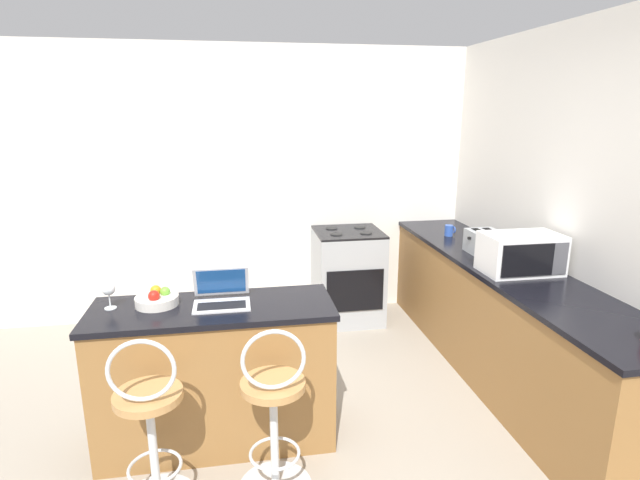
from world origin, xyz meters
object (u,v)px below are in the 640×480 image
Objects in this scene: laptop at (222,295)px; stove_range at (348,276)px; toaster at (484,242)px; bar_stool_near at (151,429)px; bar_stool_far at (274,417)px; wine_glass_tall at (109,290)px; mug_blue at (449,230)px; fruit_bowl at (157,299)px; microwave at (521,253)px.

laptop is 2.08m from stove_range.
toaster reaches higher than stove_range.
bar_stool_near is 1.00× the size of bar_stool_far.
stove_range is at bearing 55.34° from bar_stool_near.
bar_stool_near is 0.84m from wine_glass_tall.
mug_blue is 0.40× the size of fruit_bowl.
bar_stool_near is 0.75m from fruit_bowl.
laptop reaches higher than bar_stool_near.
bar_stool_near is 1.09× the size of stove_range.
toaster reaches higher than fruit_bowl.
fruit_bowl reaches higher than mug_blue.
microwave is 0.59× the size of stove_range.
mug_blue is at bearing -21.09° from stove_range.
bar_stool_far is 3.81× the size of toaster.
microwave is at bearing 4.40° from wine_glass_tall.
microwave is at bearing -57.32° from stove_range.
toaster reaches higher than mug_blue.
laptop is 0.64m from wine_glass_tall.
bar_stool_near is 2.61m from microwave.
stove_range is (1.15, 1.65, -0.50)m from laptop.
bar_stool_far is at bearing -32.55° from wine_glass_tall.
laptop is 2.06× the size of wine_glass_tall.
toaster is (2.05, 0.74, 0.04)m from laptop.
wine_glass_tall is at bearing 147.45° from bar_stool_far.
microwave reaches higher than wine_glass_tall.
laptop is 1.27× the size of toaster.
fruit_bowl is (-0.37, 0.04, -0.02)m from laptop.
toaster is at bearing 91.36° from microwave.
toaster is at bearing 27.92° from bar_stool_near.
laptop is at bearing 56.10° from bar_stool_near.
stove_range is (-0.90, 0.91, -0.54)m from toaster.
toaster is 1.39m from stove_range.
mug_blue is 0.62× the size of wine_glass_tall.
laptop is 2.18m from toaster.
bar_stool_near is at bearing 180.00° from bar_stool_far.
toaster reaches higher than wine_glass_tall.
bar_stool_near is at bearing -141.98° from mug_blue.
bar_stool_near is at bearing -162.30° from microwave.
fruit_bowl reaches higher than bar_stool_near.
mug_blue is (2.02, 1.32, -0.00)m from laptop.
microwave is (2.43, 0.77, 0.58)m from bar_stool_near.
mug_blue is (1.76, 1.86, 0.49)m from bar_stool_far.
wine_glass_tall is at bearing -175.60° from microwave.
microwave is 2.45m from fruit_bowl.
mug_blue is (-0.03, 0.58, -0.04)m from toaster.
laptop is 0.36× the size of stove_range.
bar_stool_far is 0.77m from laptop.
toaster is at bearing -45.50° from stove_range.
wine_glass_tall reaches higher than bar_stool_near.
mug_blue is at bearing 33.19° from laptop.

